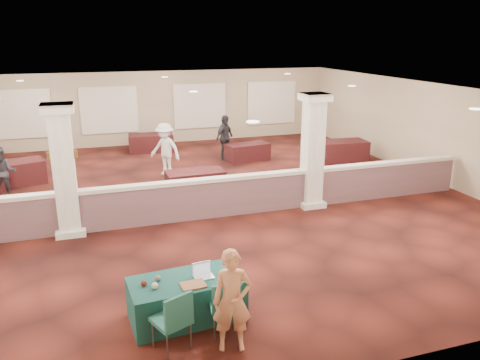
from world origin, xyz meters
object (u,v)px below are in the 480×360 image
object	(u,v)px
far_table_front_center	(195,182)
woman	(232,301)
attendee_b	(165,149)
far_table_back_center	(151,143)
near_table	(187,298)
far_table_back_left	(13,174)
conf_chair_main	(226,303)
attendee_d	(59,148)
far_table_back_right	(247,152)
far_table_front_right	(340,151)
attendee_a	(3,173)
conf_chair_side	(174,317)
attendee_c	(225,138)

from	to	relation	value
far_table_front_center	woman	bearing A→B (deg)	-98.26
attendee_b	far_table_back_center	bearing A→B (deg)	134.99
near_table	far_table_back_left	xyz separation A→B (m)	(-3.87, 9.12, 0.02)
far_table_back_center	conf_chair_main	bearing A→B (deg)	-92.28
far_table_back_left	attendee_d	distance (m)	2.25
conf_chair_main	attendee_d	world-z (taller)	attendee_d
attendee_b	far_table_front_center	bearing A→B (deg)	-32.81
far_table_back_right	woman	bearing A→B (deg)	-109.84
attendee_d	far_table_back_center	bearing A→B (deg)	-135.01
near_table	far_table_front_right	distance (m)	11.54
far_table_back_left	attendee_a	world-z (taller)	attendee_a
conf_chair_main	far_table_back_left	size ratio (longest dim) A/B	0.51
far_table_back_right	attendee_a	distance (m)	8.59
far_table_back_left	attendee_b	bearing A→B (deg)	-3.42
attendee_b	conf_chair_side	bearing A→B (deg)	-54.09
conf_chair_side	attendee_c	xyz separation A→B (m)	(3.96, 11.03, 0.27)
far_table_front_right	attendee_c	xyz separation A→B (m)	(-4.16, 1.66, 0.47)
woman	far_table_back_right	world-z (taller)	woman
conf_chair_main	far_table_back_center	bearing A→B (deg)	95.94
near_table	attendee_a	bearing A→B (deg)	112.34
conf_chair_side	attendee_d	xyz separation A→B (m)	(-2.14, 11.71, 0.16)
attendee_c	woman	bearing A→B (deg)	-145.76
near_table	far_table_back_left	world-z (taller)	far_table_back_left
conf_chair_side	far_table_front_right	bearing A→B (deg)	26.19
woman	attendee_d	size ratio (longest dim) A/B	1.08
conf_chair_side	far_table_front_center	size ratio (longest dim) A/B	0.58
woman	far_table_back_center	bearing A→B (deg)	100.49
woman	far_table_back_left	world-z (taller)	woman
far_table_back_right	attendee_d	size ratio (longest dim) A/B	1.07
conf_chair_main	attendee_d	xyz separation A→B (m)	(-3.01, 11.54, 0.19)
far_table_front_right	attendee_a	xyz separation A→B (m)	(-11.68, -0.82, 0.39)
conf_chair_main	far_table_back_left	xyz separation A→B (m)	(-4.37, 9.78, -0.19)
near_table	conf_chair_main	world-z (taller)	conf_chair_main
conf_chair_side	far_table_back_right	world-z (taller)	conf_chair_side
far_table_back_right	attendee_c	bearing A→B (deg)	153.72
far_table_front_right	far_table_back_left	bearing A→B (deg)	177.10
far_table_back_left	far_table_back_right	xyz separation A→B (m)	(8.28, 0.67, -0.05)
attendee_d	woman	bearing A→B (deg)	125.47
conf_chair_main	far_table_back_left	world-z (taller)	conf_chair_main
near_table	far_table_back_center	xyz separation A→B (m)	(1.03, 12.42, 0.00)
near_table	conf_chair_side	distance (m)	0.95
far_table_back_center	attendee_c	size ratio (longest dim) A/B	1.04
conf_chair_side	conf_chair_main	bearing A→B (deg)	-11.17
woman	far_table_front_center	xyz separation A→B (m)	(1.09, 7.53, -0.47)
far_table_front_center	far_table_front_right	xyz separation A→B (m)	(6.17, 2.03, 0.05)
far_table_back_left	conf_chair_main	bearing A→B (deg)	-65.92
conf_chair_main	attendee_b	xyz separation A→B (m)	(0.56, 9.49, 0.33)
far_table_back_right	attendee_b	world-z (taller)	attendee_b
conf_chair_side	far_table_back_right	size ratio (longest dim) A/B	0.63
conf_chair_main	far_table_back_center	xyz separation A→B (m)	(0.52, 13.08, -0.21)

